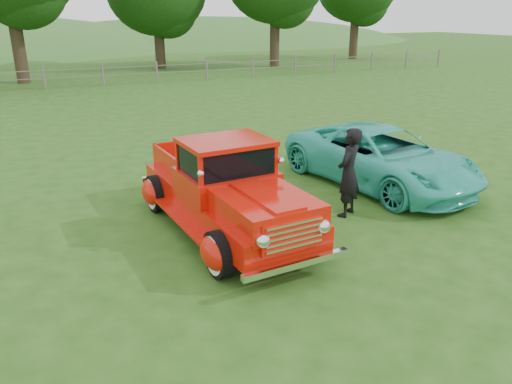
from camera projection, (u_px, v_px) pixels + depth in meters
name	position (u px, v px, depth m)	size (l,w,h in m)	color
ground	(295.00, 248.00, 8.73)	(140.00, 140.00, 0.00)	#234A13
distant_hills	(25.00, 86.00, 59.56)	(116.00, 60.00, 18.00)	#2F6324
fence_line	(103.00, 74.00, 27.34)	(48.00, 0.12, 1.20)	#665D56
red_pickup	(225.00, 191.00, 9.17)	(2.50, 5.10, 1.78)	black
teal_sedan	(380.00, 157.00, 11.70)	(2.27, 4.93, 1.37)	#2FBFA9
man	(349.00, 173.00, 9.86)	(0.65, 0.43, 1.80)	black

